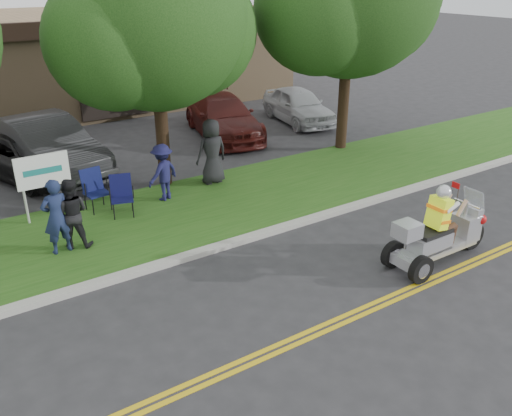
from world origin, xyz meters
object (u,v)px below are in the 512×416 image
lawn_chair_b (94,187)px  parked_car_far_right (298,105)px  trike_scooter (438,236)px  lawn_chair_a (121,192)px  parked_car_left (46,146)px  spectator_adult_left (56,217)px  parked_car_mid (30,156)px  spectator_adult_mid (71,213)px  parked_car_right (223,117)px

lawn_chair_b → parked_car_far_right: 10.59m
trike_scooter → parked_car_far_right: trike_scooter is taller
lawn_chair_a → parked_car_left: bearing=117.7°
lawn_chair_a → spectator_adult_left: bearing=-129.6°
lawn_chair_a → parked_car_mid: 4.48m
lawn_chair_b → parked_car_left: 3.62m
lawn_chair_b → parked_car_left: parked_car_left is taller
trike_scooter → lawn_chair_a: 7.53m
spectator_adult_left → parked_car_left: size_ratio=0.32×
trike_scooter → spectator_adult_left: size_ratio=1.62×
parked_car_left → trike_scooter: bearing=-72.6°
lawn_chair_a → parked_car_mid: (-1.22, 4.31, -0.02)m
spectator_adult_left → parked_car_mid: size_ratio=0.36×
spectator_adult_left → spectator_adult_mid: size_ratio=1.06×
lawn_chair_a → lawn_chair_b: size_ratio=0.95×
lawn_chair_b → spectator_adult_left: spectator_adult_left is taller
lawn_chair_a → parked_car_right: bearing=58.2°
spectator_adult_mid → parked_car_left: (0.81, 5.37, -0.04)m
trike_scooter → parked_car_right: bearing=85.0°
trike_scooter → parked_car_mid: (-5.91, 10.20, 0.02)m
trike_scooter → spectator_adult_mid: bearing=143.0°
spectator_adult_left → parked_car_far_right: size_ratio=0.41×
spectator_adult_left → parked_car_far_right: (11.14, 6.01, -0.25)m
lawn_chair_a → spectator_adult_mid: bearing=-126.6°
parked_car_left → spectator_adult_mid: bearing=-109.1°
lawn_chair_a → spectator_adult_mid: size_ratio=0.63×
trike_scooter → lawn_chair_a: bearing=129.3°
trike_scooter → parked_car_right: size_ratio=0.55×
parked_car_mid → parked_car_far_right: (10.50, 0.53, 0.05)m
spectator_adult_mid → parked_car_left: parked_car_left is taller
spectator_adult_mid → parked_car_right: (7.31, 5.93, -0.17)m
spectator_adult_left → trike_scooter: bearing=139.5°
spectator_adult_left → parked_car_left: spectator_adult_left is taller
spectator_adult_left → lawn_chair_b: bearing=-131.8°
lawn_chair_b → spectator_adult_left: (-1.40, -1.85, 0.25)m
spectator_adult_left → lawn_chair_a: bearing=-152.5°
parked_car_right → parked_car_far_right: size_ratio=1.23×
spectator_adult_mid → parked_car_far_right: size_ratio=0.39×
trike_scooter → lawn_chair_a: size_ratio=2.71×
spectator_adult_left → parked_car_left: 5.58m
spectator_adult_mid → parked_car_right: spectator_adult_mid is taller
spectator_adult_mid → parked_car_far_right: spectator_adult_mid is taller
lawn_chair_b → parked_car_left: (-0.26, 3.61, 0.16)m
lawn_chair_b → parked_car_far_right: parked_car_far_right is taller
spectator_adult_left → parked_car_far_right: bearing=-156.4°
parked_car_mid → parked_car_right: (7.00, 0.55, 0.08)m
lawn_chair_a → parked_car_left: size_ratio=0.19×
lawn_chair_b → parked_car_far_right: bearing=16.2°
lawn_chair_b → parked_car_mid: bearing=94.8°
lawn_chair_b → parked_car_right: (6.24, 4.18, 0.03)m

